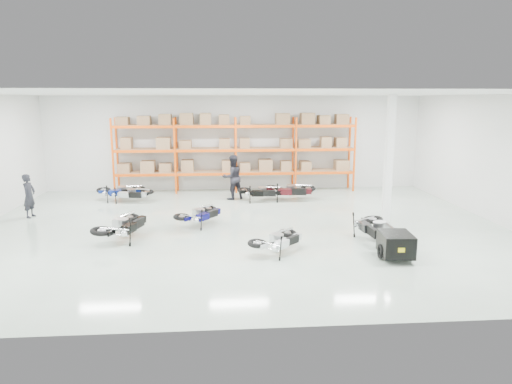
{
  "coord_description": "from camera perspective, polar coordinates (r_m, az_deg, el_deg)",
  "views": [
    {
      "loc": [
        -0.65,
        -15.02,
        4.31
      ],
      "look_at": [
        0.53,
        0.74,
        1.1
      ],
      "focal_mm": 32.0,
      "sensor_mm": 36.0,
      "label": 1
    }
  ],
  "objects": [
    {
      "name": "moto_blue_centre",
      "position": [
        15.94,
        -7.0,
        -2.38
      ],
      "size": [
        1.71,
        1.84,
        1.1
      ],
      "primitive_type": null,
      "rotation": [
        0.0,
        -0.09,
        2.47
      ],
      "color": "#09074C",
      "rests_on": "ground"
    },
    {
      "name": "person_back",
      "position": [
        19.96,
        -2.96,
        1.85
      ],
      "size": [
        1.18,
        1.08,
        1.96
      ],
      "primitive_type": "imported",
      "rotation": [
        0.0,
        0.0,
        3.59
      ],
      "color": "black",
      "rests_on": "ground"
    },
    {
      "name": "moto_back_d",
      "position": [
        19.82,
        4.24,
        0.64
      ],
      "size": [
        2.04,
        1.19,
        1.26
      ],
      "primitive_type": null,
      "rotation": [
        0.0,
        -0.09,
        1.45
      ],
      "color": "#3B0B11",
      "rests_on": "ground"
    },
    {
      "name": "trailer",
      "position": [
        13.12,
        17.07,
        -6.27
      ],
      "size": [
        0.92,
        1.76,
        0.73
      ],
      "rotation": [
        0.0,
        0.0,
        -0.09
      ],
      "color": "black",
      "rests_on": "ground"
    },
    {
      "name": "moto_back_a",
      "position": [
        20.59,
        -16.59,
        0.46
      ],
      "size": [
        1.86,
        1.06,
        1.15
      ],
      "primitive_type": null,
      "rotation": [
        0.0,
        -0.09,
        1.67
      ],
      "color": "navy",
      "rests_on": "ground"
    },
    {
      "name": "moto_back_c",
      "position": [
        19.61,
        0.65,
        0.39
      ],
      "size": [
        1.8,
        0.95,
        1.14
      ],
      "primitive_type": null,
      "rotation": [
        0.0,
        -0.09,
        1.53
      ],
      "color": "black",
      "rests_on": "ground"
    },
    {
      "name": "moto_silver_left",
      "position": [
        13.01,
        2.82,
        -5.59
      ],
      "size": [
        1.73,
        1.7,
        1.05
      ],
      "primitive_type": null,
      "rotation": [
        0.0,
        -0.09,
        2.33
      ],
      "color": "silver",
      "rests_on": "ground"
    },
    {
      "name": "structural_column",
      "position": [
        16.72,
        16.27,
        3.94
      ],
      "size": [
        0.25,
        0.25,
        4.5
      ],
      "primitive_type": "cube",
      "color": "white",
      "rests_on": "ground"
    },
    {
      "name": "moto_touring_right",
      "position": [
        14.52,
        14.84,
        -3.81
      ],
      "size": [
        1.1,
        1.97,
        1.23
      ],
      "primitive_type": null,
      "rotation": [
        0.0,
        -0.09,
        0.09
      ],
      "color": "black",
      "rests_on": "ground"
    },
    {
      "name": "person_left",
      "position": [
        18.85,
        -26.49,
        -0.43
      ],
      "size": [
        0.48,
        0.65,
        1.63
      ],
      "primitive_type": "imported",
      "rotation": [
        0.0,
        0.0,
        1.42
      ],
      "color": "black",
      "rests_on": "ground"
    },
    {
      "name": "moto_back_b",
      "position": [
        20.17,
        -15.48,
        0.17
      ],
      "size": [
        1.78,
        1.14,
        1.06
      ],
      "primitive_type": null,
      "rotation": [
        0.0,
        -0.09,
        1.36
      ],
      "color": "#A4A8AE",
      "rests_on": "ground"
    },
    {
      "name": "moto_black_far_left",
      "position": [
        14.79,
        -16.28,
        -3.53
      ],
      "size": [
        1.54,
        2.17,
        1.27
      ],
      "primitive_type": null,
      "rotation": [
        0.0,
        -0.09,
        2.82
      ],
      "color": "black",
      "rests_on": "ground"
    },
    {
      "name": "pallet_rack",
      "position": [
        21.58,
        -2.57,
        6.01
      ],
      "size": [
        11.28,
        0.98,
        3.62
      ],
      "color": "#F2520C",
      "rests_on": "ground"
    },
    {
      "name": "room",
      "position": [
        15.18,
        -1.8,
        3.67
      ],
      "size": [
        18.0,
        18.0,
        18.0
      ],
      "color": "#B6CAB9",
      "rests_on": "ground"
    }
  ]
}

